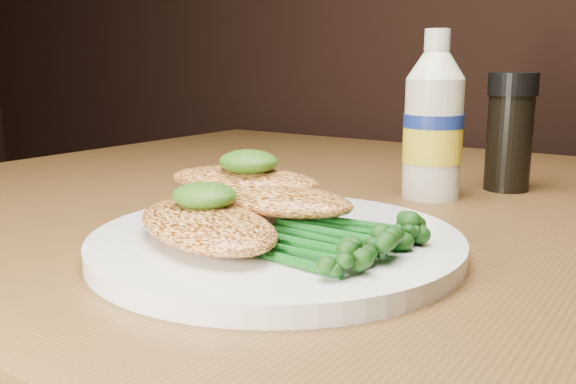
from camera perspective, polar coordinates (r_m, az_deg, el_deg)
The scene contains 9 objects.
plate at distance 0.43m, azimuth -1.09°, elevation -4.69°, with size 0.26×0.26×0.01m, color white.
chicken_front at distance 0.41m, azimuth -7.56°, elevation -2.99°, with size 0.14×0.08×0.02m, color #FAA04F.
chicken_mid at distance 0.45m, azimuth -1.77°, elevation -0.57°, with size 0.14×0.07×0.02m, color #FAA04F.
chicken_back at distance 0.48m, azimuth -4.11°, elevation 1.11°, with size 0.12×0.06×0.02m, color #FAA04F.
pesto_front at distance 0.42m, azimuth -7.72°, elevation -0.33°, with size 0.05×0.04×0.02m, color #133507.
pesto_back at distance 0.47m, azimuth -3.67°, elevation 2.81°, with size 0.05×0.04×0.02m, color #133507.
broccolini_bundle at distance 0.40m, azimuth 3.33°, elevation -3.70°, with size 0.13×0.10×0.02m, color #115217, non-canonical shape.
mayo_bottle at distance 0.61m, azimuth 13.30°, elevation 6.91°, with size 0.06×0.06×0.16m, color #EFE9CB, non-canonical shape.
pepper_grinder at distance 0.67m, azimuth 19.78°, elevation 5.21°, with size 0.05×0.05×0.12m, color black, non-canonical shape.
Camera 1 is at (0.16, 0.52, 0.88)m, focal length 38.51 mm.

